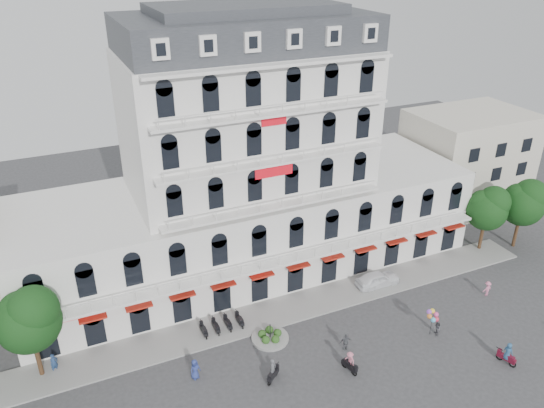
{
  "coord_description": "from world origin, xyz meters",
  "views": [
    {
      "loc": [
        -17.31,
        -26.27,
        30.61
      ],
      "look_at": [
        -1.03,
        10.0,
        10.71
      ],
      "focal_mm": 35.0,
      "sensor_mm": 36.0,
      "label": 1
    }
  ],
  "objects": [
    {
      "name": "pedestrian_mid",
      "position": [
        2.2,
        2.27,
        0.83
      ],
      "size": [
        1.04,
        0.65,
        1.65
      ],
      "primitive_type": "imported",
      "rotation": [
        0.0,
        0.0,
        2.87
      ],
      "color": "#5B5D63",
      "rests_on": "ground"
    },
    {
      "name": "rider_east",
      "position": [
        13.16,
        -4.38,
        0.99
      ],
      "size": [
        0.77,
        1.66,
        2.03
      ],
      "rotation": [
        0.0,
        0.0,
        1.87
      ],
      "color": "maroon",
      "rests_on": "ground"
    },
    {
      "name": "rider_center",
      "position": [
        1.17,
        0.02,
        0.99
      ],
      "size": [
        0.74,
        1.68,
        1.93
      ],
      "rotation": [
        0.0,
        0.0,
        4.94
      ],
      "color": "black",
      "rests_on": "ground"
    },
    {
      "name": "sidewalk",
      "position": [
        0.0,
        9.0,
        0.08
      ],
      "size": [
        53.0,
        4.0,
        0.16
      ],
      "primitive_type": "cube",
      "color": "gray",
      "rests_on": "ground"
    },
    {
      "name": "main_building",
      "position": [
        0.0,
        18.0,
        9.96
      ],
      "size": [
        45.0,
        15.0,
        25.8
      ],
      "color": "silver",
      "rests_on": "ground"
    },
    {
      "name": "pedestrian_far",
      "position": [
        -20.0,
        9.5,
        0.86
      ],
      "size": [
        0.74,
        0.65,
        1.72
      ],
      "primitive_type": "imported",
      "rotation": [
        0.0,
        0.0,
        0.47
      ],
      "color": "navy",
      "rests_on": "ground"
    },
    {
      "name": "balloon_vendor",
      "position": [
        10.11,
        0.79,
        1.33
      ],
      "size": [
        1.37,
        1.26,
        2.45
      ],
      "color": "#56565E",
      "rests_on": "ground"
    },
    {
      "name": "tree_west_inner",
      "position": [
        -20.95,
        9.48,
        5.68
      ],
      "size": [
        4.76,
        4.76,
        8.25
      ],
      "color": "#382314",
      "rests_on": "ground"
    },
    {
      "name": "flank_building_east",
      "position": [
        30.0,
        20.0,
        6.0
      ],
      "size": [
        14.0,
        10.0,
        12.0
      ],
      "primitive_type": "cube",
      "color": "beige",
      "rests_on": "ground"
    },
    {
      "name": "tree_east_outer",
      "position": [
        28.05,
        8.98,
        5.55
      ],
      "size": [
        4.65,
        4.65,
        8.05
      ],
      "color": "#382314",
      "rests_on": "ground"
    },
    {
      "name": "parked_car",
      "position": [
        9.85,
        8.88,
        0.76
      ],
      "size": [
        4.5,
        1.84,
        1.53
      ],
      "primitive_type": "imported",
      "rotation": [
        0.0,
        0.0,
        1.56
      ],
      "color": "white",
      "rests_on": "ground"
    },
    {
      "name": "tree_east_inner",
      "position": [
        24.05,
        9.98,
        5.21
      ],
      "size": [
        4.4,
        4.37,
        7.57
      ],
      "color": "#382314",
      "rests_on": "ground"
    },
    {
      "name": "traffic_island",
      "position": [
        -3.0,
        6.0,
        0.26
      ],
      "size": [
        3.2,
        3.2,
        1.6
      ],
      "color": "gray",
      "rests_on": "ground"
    },
    {
      "name": "rider_west",
      "position": [
        -4.71,
        1.61,
        0.92
      ],
      "size": [
        1.4,
        1.22,
        2.08
      ],
      "rotation": [
        0.0,
        0.0,
        0.68
      ],
      "color": "black",
      "rests_on": "ground"
    },
    {
      "name": "parked_scooter_row",
      "position": [
        -6.35,
        8.8,
        0.0
      ],
      "size": [
        4.4,
        1.8,
        1.1
      ],
      "primitive_type": null,
      "color": "black",
      "rests_on": "ground"
    },
    {
      "name": "ground",
      "position": [
        0.0,
        0.0,
        0.0
      ],
      "size": [
        120.0,
        120.0,
        0.0
      ],
      "primitive_type": "plane",
      "color": "#38383A",
      "rests_on": "ground"
    },
    {
      "name": "pedestrian_left",
      "position": [
        -10.1,
        4.31,
        0.89
      ],
      "size": [
        1.01,
        0.83,
        1.77
      ],
      "primitive_type": "imported",
      "rotation": [
        0.0,
        0.0,
        0.35
      ],
      "color": "navy",
      "rests_on": "ground"
    },
    {
      "name": "pedestrian_right",
      "position": [
        18.49,
        3.24,
        0.76
      ],
      "size": [
        1.01,
        0.62,
        1.52
      ],
      "primitive_type": "imported",
      "rotation": [
        0.0,
        0.0,
        3.19
      ],
      "color": "pink",
      "rests_on": "ground"
    }
  ]
}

